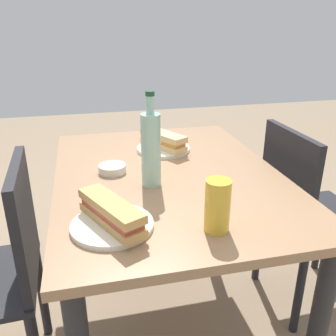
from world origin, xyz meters
The scene contains 13 objects.
ground_plane centered at (0.00, 0.00, 0.00)m, with size 8.00×8.00×0.00m, color #8C755B.
dining_table centered at (0.00, 0.00, 0.62)m, with size 1.15×0.84×0.73m.
chair_far centered at (0.00, 0.61, 0.49)m, with size 0.41×0.41×0.86m.
chair_near centered at (0.13, -0.61, 0.49)m, with size 0.42×0.42×0.86m.
plate_near centered at (-0.25, 0.04, 0.74)m, with size 0.23×0.23×0.01m, color silver.
baguette_sandwich_near centered at (-0.25, 0.04, 0.78)m, with size 0.24×0.18×0.07m.
knife_near centered at (-0.29, 0.08, 0.75)m, with size 0.17×0.08×0.01m.
plate_far centered at (0.34, -0.24, 0.74)m, with size 0.23×0.23×0.01m, color silver.
baguette_sandwich_far centered at (0.34, -0.24, 0.78)m, with size 0.26×0.17×0.07m.
knife_far centered at (0.31, -0.20, 0.75)m, with size 0.17×0.07×0.01m.
water_bottle centered at (0.09, -0.08, 0.86)m, with size 0.07×0.07×0.33m.
beer_glass centered at (0.42, 0.04, 0.80)m, with size 0.07×0.07×0.15m, color gold.
olive_bowl centered at (-0.05, -0.20, 0.74)m, with size 0.10×0.10×0.03m, color silver.
Camera 1 is at (1.24, -0.29, 1.28)m, focal length 39.18 mm.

